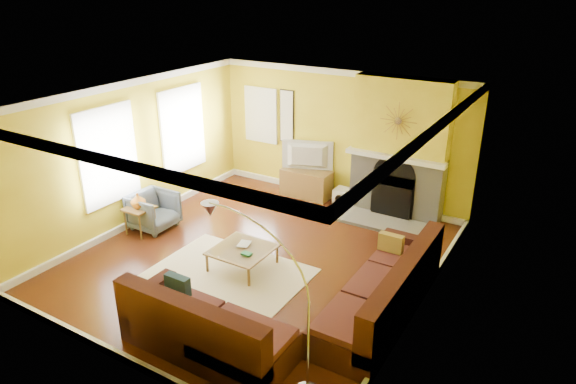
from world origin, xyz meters
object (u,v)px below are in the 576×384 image
Objects in this scene: coffee_table at (243,258)px; media_console at (306,183)px; armchair at (154,211)px; side_table at (140,220)px; arc_lamp at (263,303)px; sectional_sofa at (295,277)px.

media_console is at bearing 100.21° from coffee_table.
armchair is (-2.26, 0.33, 0.17)m from coffee_table.
side_table is (-2.31, 0.04, 0.08)m from coffee_table.
arc_lamp reaches higher than side_table.
arc_lamp is (0.44, -1.46, 0.60)m from sectional_sofa.
coffee_table is at bearing -98.28° from armchair.
media_console is 1.39× the size of armchair.
coffee_table is at bearing -79.79° from media_console.
armchair reaches higher than media_console.
arc_lamp is (1.67, -1.90, 0.87)m from coffee_table.
armchair is 0.31m from side_table.
side_table is at bearing 179.07° from coffee_table.
media_console is at bearing 60.30° from side_table.
side_table is (-1.75, -3.07, -0.04)m from media_console.
armchair is (-3.49, 0.77, -0.10)m from sectional_sofa.
side_table is at bearing -119.70° from media_console.
sectional_sofa is at bearing -19.46° from coffee_table.
armchair is 1.49× the size of side_table.
armchair is 0.36× the size of arc_lamp.
sectional_sofa reaches higher than coffee_table.
sectional_sofa reaches higher than side_table.
sectional_sofa is at bearing -102.36° from armchair.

